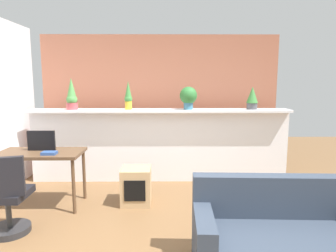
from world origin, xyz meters
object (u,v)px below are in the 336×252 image
(potted_plant_1, at_px, (128,96))
(desk, at_px, (41,158))
(tv_monitor, at_px, (41,141))
(couch, at_px, (282,241))
(side_cube_shelf, at_px, (136,186))
(potted_plant_2, at_px, (188,97))
(office_chair, at_px, (6,201))
(book_on_desk, at_px, (49,153))
(potted_plant_0, at_px, (72,96))
(potted_plant_3, at_px, (252,98))

(potted_plant_1, relative_size, desk, 0.42)
(tv_monitor, bearing_deg, couch, -29.60)
(side_cube_shelf, bearing_deg, potted_plant_2, 49.61)
(office_chair, height_order, book_on_desk, office_chair)
(potted_plant_1, height_order, office_chair, potted_plant_1)
(potted_plant_0, relative_size, potted_plant_1, 1.12)
(potted_plant_2, xyz_separation_m, couch, (0.65, -2.44, -1.15))
(potted_plant_1, bearing_deg, potted_plant_0, 179.45)
(couch, bearing_deg, potted_plant_3, 80.92)
(desk, relative_size, office_chair, 1.21)
(potted_plant_0, height_order, desk, potted_plant_0)
(potted_plant_1, bearing_deg, office_chair, -122.41)
(potted_plant_3, distance_m, side_cube_shelf, 2.35)
(potted_plant_0, distance_m, side_cube_shelf, 1.87)
(desk, xyz_separation_m, office_chair, (-0.06, -0.80, -0.28))
(tv_monitor, bearing_deg, desk, -84.54)
(potted_plant_3, height_order, book_on_desk, potted_plant_3)
(tv_monitor, bearing_deg, book_on_desk, -50.85)
(potted_plant_0, relative_size, office_chair, 0.56)
(potted_plant_0, distance_m, potted_plant_2, 1.89)
(potted_plant_2, relative_size, side_cube_shelf, 0.74)
(desk, relative_size, couch, 0.69)
(potted_plant_3, distance_m, desk, 3.32)
(potted_plant_0, bearing_deg, office_chair, -96.73)
(potted_plant_3, relative_size, tv_monitor, 1.01)
(side_cube_shelf, distance_m, couch, 2.09)
(side_cube_shelf, bearing_deg, potted_plant_1, 102.06)
(side_cube_shelf, bearing_deg, office_chair, -146.81)
(book_on_desk, bearing_deg, side_cube_shelf, 11.38)
(tv_monitor, height_order, office_chair, tv_monitor)
(potted_plant_3, xyz_separation_m, desk, (-3.08, -0.99, -0.74))
(potted_plant_3, bearing_deg, couch, -99.08)
(office_chair, bearing_deg, potted_plant_3, 29.66)
(potted_plant_3, height_order, desk, potted_plant_3)
(desk, distance_m, side_cube_shelf, 1.33)
(desk, height_order, book_on_desk, book_on_desk)
(side_cube_shelf, bearing_deg, potted_plant_0, 140.39)
(office_chair, distance_m, side_cube_shelf, 1.58)
(tv_monitor, distance_m, office_chair, 1.01)
(potted_plant_0, relative_size, couch, 0.32)
(tv_monitor, distance_m, book_on_desk, 0.32)
(potted_plant_2, height_order, tv_monitor, potted_plant_2)
(desk, distance_m, couch, 3.08)
(potted_plant_1, bearing_deg, side_cube_shelf, -77.94)
(potted_plant_0, xyz_separation_m, tv_monitor, (-0.16, -0.91, -0.55))
(desk, bearing_deg, couch, -28.37)
(potted_plant_1, height_order, potted_plant_3, potted_plant_1)
(office_chair, distance_m, book_on_desk, 0.79)
(desk, distance_m, tv_monitor, 0.23)
(side_cube_shelf, height_order, book_on_desk, book_on_desk)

